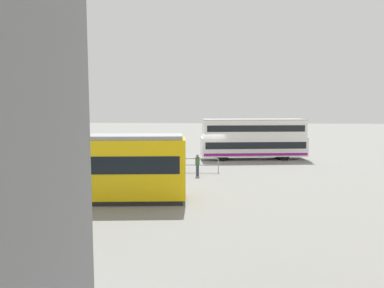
% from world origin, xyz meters
% --- Properties ---
extents(ground_plane, '(160.00, 160.00, 0.00)m').
position_xyz_m(ground_plane, '(0.00, 0.00, 0.00)').
color(ground_plane, gray).
extents(double_decker_bus, '(10.25, 3.83, 3.86)m').
position_xyz_m(double_decker_bus, '(-3.98, -1.02, 1.96)').
color(double_decker_bus, white).
rests_on(double_decker_bus, ground).
extents(tram_yellow, '(14.94, 4.14, 3.54)m').
position_xyz_m(tram_yellow, '(8.39, 15.82, 1.83)').
color(tram_yellow, '#E5B70C').
rests_on(tram_yellow, ground).
extents(pedestrian_near_railing, '(0.45, 0.45, 1.73)m').
position_xyz_m(pedestrian_near_railing, '(4.26, 6.27, 1.00)').
color(pedestrian_near_railing, black).
rests_on(pedestrian_near_railing, ground).
extents(pedestrian_crossing, '(0.40, 0.40, 1.58)m').
position_xyz_m(pedestrian_crossing, '(0.84, 8.00, 0.90)').
color(pedestrian_crossing, '#33384C').
rests_on(pedestrian_crossing, ground).
extents(pedestrian_railing, '(9.99, 0.19, 1.08)m').
position_xyz_m(pedestrian_railing, '(4.29, 6.46, 0.75)').
color(pedestrian_railing, gray).
rests_on(pedestrian_railing, ground).
extents(info_sign, '(1.01, 0.23, 2.52)m').
position_xyz_m(info_sign, '(9.76, 6.36, 1.73)').
color(info_sign, slate).
rests_on(info_sign, ground).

